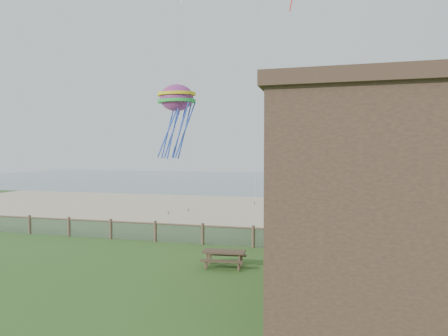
% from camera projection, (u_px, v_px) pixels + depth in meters
% --- Properties ---
extents(ground, '(160.00, 160.00, 0.00)m').
position_uv_depth(ground, '(161.00, 274.00, 17.51)').
color(ground, '#395C1F').
rests_on(ground, ground).
extents(sand_beach, '(72.00, 20.00, 0.02)m').
position_uv_depth(sand_beach, '(253.00, 208.00, 38.77)').
color(sand_beach, '#C8B491').
rests_on(sand_beach, ground).
extents(ocean, '(160.00, 68.00, 0.02)m').
position_uv_depth(ocean, '(293.00, 180.00, 81.29)').
color(ocean, slate).
rests_on(ocean, ground).
extents(chainlink_fence, '(36.20, 0.20, 1.25)m').
position_uv_depth(chainlink_fence, '(203.00, 235.00, 23.29)').
color(chainlink_fence, brown).
rests_on(chainlink_fence, ground).
extents(picnic_table, '(2.08, 1.64, 0.83)m').
position_uv_depth(picnic_table, '(224.00, 258.00, 18.68)').
color(picnic_table, brown).
rests_on(picnic_table, ground).
extents(octopus_kite, '(3.33, 2.51, 6.42)m').
position_uv_depth(octopus_kite, '(177.00, 119.00, 31.41)').
color(octopus_kite, '#FF4428').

